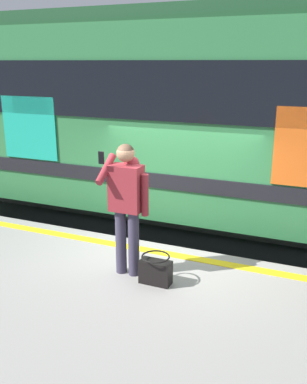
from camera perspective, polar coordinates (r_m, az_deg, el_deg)
ground_plane at (r=6.85m, az=1.44°, el=-13.65°), size 24.03×24.03×0.00m
platform at (r=4.76m, az=-10.82°, el=-23.42°), size 14.09×5.09×0.87m
safety_line at (r=6.19m, az=0.48°, el=-8.01°), size 13.80×0.16×0.01m
track_rail_near at (r=7.89m, az=4.92°, el=-8.68°), size 18.31×0.08×0.16m
track_rail_far at (r=9.15m, az=7.72°, el=-5.03°), size 18.31×0.08×0.16m
train_carriage at (r=7.97m, az=3.89°, el=10.73°), size 13.73×2.74×4.17m
passenger at (r=5.26m, az=-3.59°, el=-0.98°), size 0.57×0.55×1.70m
handbag at (r=5.32m, az=0.28°, el=-10.46°), size 0.39×0.35×0.37m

